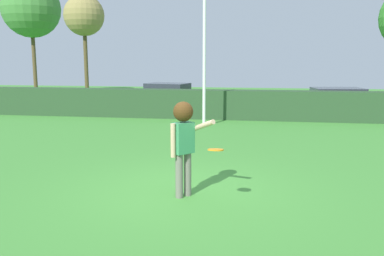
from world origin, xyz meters
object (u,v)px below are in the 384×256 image
person (184,135)px  parked_car_silver (337,100)px  willow_tree (31,9)px  bare_elm_tree (84,16)px  frisbee (216,150)px  parked_car_black (168,93)px  lamppost (204,47)px

person → parked_car_silver: bearing=68.6°
willow_tree → bare_elm_tree: size_ratio=1.24×
frisbee → parked_car_black: parked_car_black is taller
person → lamppost: lamppost is taller
parked_car_silver → person: bearing=-111.4°
willow_tree → bare_elm_tree: willow_tree is taller
parked_car_silver → willow_tree: size_ratio=0.55×
frisbee → lamppost: bearing=98.9°
parked_car_black → bare_elm_tree: size_ratio=0.69×
bare_elm_tree → lamppost: bearing=-46.3°
frisbee → lamppost: lamppost is taller
parked_car_silver → lamppost: bearing=-143.0°
person → frisbee: (0.66, -0.57, -0.13)m
frisbee → parked_car_black: (-4.32, 15.56, -0.37)m
frisbee → parked_car_silver: parked_car_silver is taller
person → bare_elm_tree: bare_elm_tree is taller
parked_car_black → bare_elm_tree: 7.63m
frisbee → bare_elm_tree: 20.94m
parked_car_black → parked_car_silver: bearing=-15.8°
frisbee → bare_elm_tree: bare_elm_tree is taller
lamppost → parked_car_silver: (5.66, 4.26, -2.32)m
person → parked_car_black: size_ratio=0.40×
person → parked_car_black: 15.44m
lamppost → parked_car_silver: lamppost is taller
willow_tree → lamppost: bearing=-40.2°
parked_car_black → willow_tree: willow_tree is taller
person → frisbee: bearing=-40.8°
person → bare_elm_tree: size_ratio=0.28×
frisbee → willow_tree: size_ratio=0.03×
frisbee → bare_elm_tree: size_ratio=0.04×
frisbee → parked_car_black: 16.15m
parked_car_black → person: bearing=-76.3°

